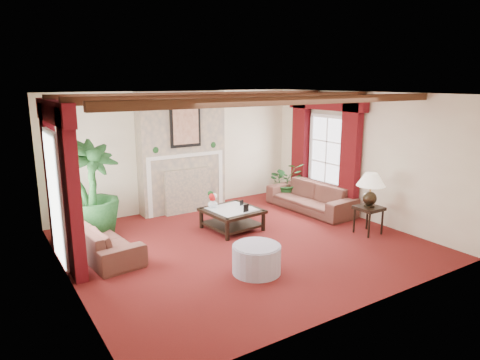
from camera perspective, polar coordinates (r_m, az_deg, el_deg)
floor at (r=7.93m, az=0.46°, el=-8.47°), size 6.00×6.00×0.00m
ceiling at (r=7.38m, az=0.50°, el=11.43°), size 6.00×6.00×0.00m
back_wall at (r=9.92m, az=-8.23°, el=3.88°), size 6.00×0.02×2.70m
left_wall at (r=6.46m, az=-22.45°, el=-1.93°), size 0.02×5.50×2.70m
right_wall at (r=9.49m, az=15.87°, el=3.10°), size 0.02×5.50×2.70m
ceiling_beams at (r=7.38m, az=0.50°, el=10.96°), size 6.00×3.00×0.12m
fireplace at (r=9.62m, az=-7.99°, el=11.68°), size 2.00×0.52×2.70m
french_door_left at (r=7.30m, az=-24.20°, el=5.78°), size 0.10×1.10×2.16m
french_door_right at (r=10.06m, az=11.76°, el=8.34°), size 0.10×1.10×2.16m
curtains_left at (r=7.29m, az=-23.65°, el=9.15°), size 0.20×2.40×2.55m
curtains_right at (r=9.96m, az=11.41°, el=10.74°), size 0.20×2.40×2.55m
sofa_left at (r=7.69m, az=-17.97°, el=-6.86°), size 2.04×0.98×0.75m
sofa_right at (r=9.92m, az=9.39°, el=-1.65°), size 2.24×0.90×0.85m
potted_palm at (r=8.49m, az=-19.07°, el=-4.05°), size 2.06×2.42×1.04m
small_plant at (r=10.67m, az=6.04°, el=-0.75°), size 1.24×1.30×0.75m
coffee_table at (r=8.60m, az=-1.07°, el=-5.25°), size 1.11×1.11×0.42m
side_table at (r=8.72m, az=16.72°, el=-5.13°), size 0.53×0.53×0.55m
ottoman at (r=6.73m, az=2.22°, el=-10.50°), size 0.76×0.76×0.44m
table_lamp at (r=8.55m, az=16.99°, el=-1.21°), size 0.54×0.54×0.68m
flower_vase at (r=8.62m, az=-3.67°, el=-3.10°), size 0.23×0.24×0.20m
book at (r=8.43m, az=0.84°, el=-3.16°), size 0.20×0.03×0.28m
photo_frame_a at (r=8.32m, az=0.81°, el=-3.79°), size 0.12×0.04×0.16m
photo_frame_b at (r=8.75m, az=0.22°, el=-3.09°), size 0.09×0.04×0.12m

